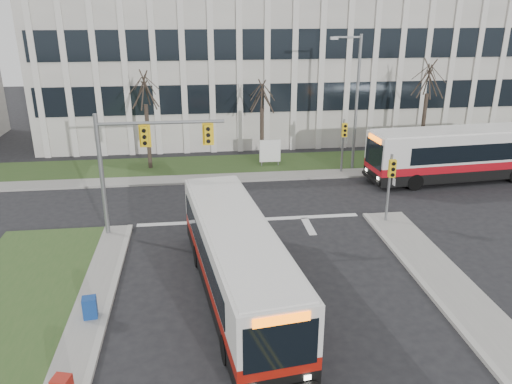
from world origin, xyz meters
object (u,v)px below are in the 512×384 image
object	(u,v)px
directory_sign	(270,151)
bus_main	(237,262)
newspaper_box_blue	(90,309)
streetlight	(355,96)
bus_cross	(464,155)

from	to	relation	value
directory_sign	bus_main	xyz separation A→B (m)	(-3.82, -16.83, 0.38)
bus_main	newspaper_box_blue	xyz separation A→B (m)	(-5.48, -0.89, -1.08)
streetlight	bus_cross	bearing A→B (deg)	-24.19
newspaper_box_blue	streetlight	bearing A→B (deg)	40.55
streetlight	newspaper_box_blue	size ratio (longest dim) A/B	9.68
bus_cross	streetlight	bearing A→B (deg)	-118.79
bus_main	bus_cross	bearing A→B (deg)	30.63
streetlight	bus_main	bearing A→B (deg)	-121.04
bus_main	bus_cross	xyz separation A→B (m)	(16.04, 12.52, 0.14)
bus_main	bus_cross	distance (m)	20.35
bus_cross	newspaper_box_blue	world-z (taller)	bus_cross
streetlight	directory_sign	world-z (taller)	streetlight
newspaper_box_blue	bus_cross	bearing A→B (deg)	24.57
directory_sign	newspaper_box_blue	world-z (taller)	directory_sign
directory_sign	bus_main	world-z (taller)	bus_main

